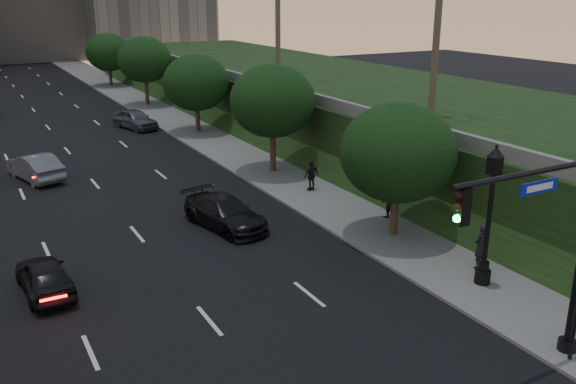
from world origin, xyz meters
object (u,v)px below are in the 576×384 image
pedestrian_a (481,246)px  pedestrian_c (311,175)px  traffic_signal_mast (558,253)px  street_lamp (488,222)px  sedan_far_right (135,119)px  sedan_near_left (45,276)px  sedan_mid_left (35,167)px  pedestrian_b (387,201)px  sedan_near_right (225,213)px

pedestrian_a → pedestrian_c: 12.09m
traffic_signal_mast → pedestrian_c: size_ratio=4.10×
street_lamp → sedan_far_right: bearing=96.3°
sedan_near_left → sedan_mid_left: size_ratio=0.83×
traffic_signal_mast → street_lamp: bearing=64.3°
street_lamp → pedestrian_b: size_ratio=3.46×
sedan_mid_left → sedan_near_right: 14.47m
street_lamp → sedan_near_right: bearing=120.4°
sedan_near_left → pedestrian_b: bearing=176.5°
traffic_signal_mast → sedan_mid_left: (-10.81, 27.88, -2.87)m
sedan_mid_left → pedestrian_a: size_ratio=2.61×
sedan_near_left → sedan_far_right: size_ratio=0.86×
sedan_mid_left → pedestrian_b: pedestrian_b is taller
sedan_near_left → pedestrian_c: pedestrian_c is taller
traffic_signal_mast → pedestrian_c: bearing=82.1°
street_lamp → pedestrian_c: bearing=89.0°
pedestrian_b → pedestrian_c: pedestrian_c is taller
traffic_signal_mast → sedan_near_left: traffic_signal_mast is taller
traffic_signal_mast → sedan_near_right: (-3.94, 15.15, -2.93)m
traffic_signal_mast → sedan_far_right: bearing=92.3°
traffic_signal_mast → sedan_mid_left: 30.04m
sedan_near_left → pedestrian_c: bearing=-163.3°
sedan_mid_left → sedan_far_right: (9.20, 11.38, 0.00)m
traffic_signal_mast → sedan_near_left: 17.71m
sedan_near_right → pedestrian_b: pedestrian_b is taller
sedan_mid_left → pedestrian_b: bearing=117.2°
street_lamp → pedestrian_c: (0.22, 13.11, -1.63)m
pedestrian_c → sedan_far_right: bearing=-88.6°
traffic_signal_mast → sedan_mid_left: size_ratio=1.43×
street_lamp → pedestrian_b: (1.27, 7.58, -1.67)m
sedan_far_right → sedan_near_right: bearing=-111.5°
sedan_near_left → pedestrian_b: 16.03m
sedan_near_left → sedan_far_right: 29.21m
street_lamp → sedan_near_right: 12.33m
traffic_signal_mast → sedan_near_right: bearing=104.6°
sedan_near_right → street_lamp: bearing=-71.5°
sedan_mid_left → pedestrian_c: bearing=127.4°
pedestrian_c → pedestrian_b: bearing=91.5°
sedan_near_left → pedestrian_a: (15.64, -6.49, 0.39)m
sedan_near_right → pedestrian_c: bearing=10.3°
street_lamp → sedan_far_right: size_ratio=1.18×
pedestrian_a → pedestrian_b: pedestrian_a is taller
sedan_mid_left → sedan_far_right: sedan_far_right is taller
sedan_near_right → pedestrian_a: 11.82m
pedestrian_a → sedan_mid_left: bearing=-60.9°
pedestrian_a → pedestrian_c: size_ratio=1.10×
sedan_near_right → sedan_far_right: (2.33, 24.11, 0.07)m
street_lamp → sedan_far_right: 34.88m
pedestrian_c → sedan_near_right: bearing=12.8°
traffic_signal_mast → street_lamp: (2.23, 4.63, -1.04)m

